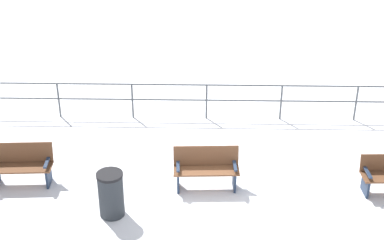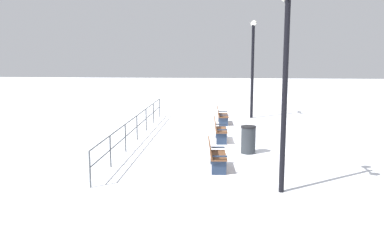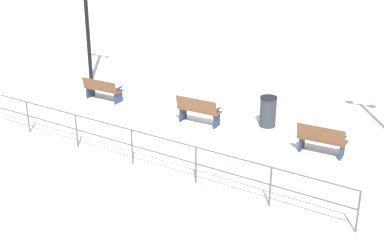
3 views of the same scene
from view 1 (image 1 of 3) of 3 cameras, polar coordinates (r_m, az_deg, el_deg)
ground_plane at (r=12.52m, az=1.47°, el=-7.04°), size 80.00×80.00×0.00m
bench_nearest at (r=13.02m, az=-17.20°, el=-4.45°), size 0.64×1.41×0.93m
bench_second at (r=12.30m, az=1.48°, el=-4.97°), size 0.59×1.48×0.95m
waterfront_railing at (r=15.21m, az=1.52°, el=2.55°), size 0.05×12.43×1.04m
trash_bin at (r=11.55m, az=-8.37°, el=-7.59°), size 0.55×0.55×1.00m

